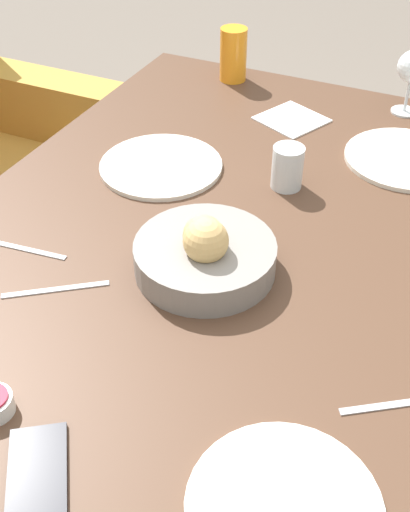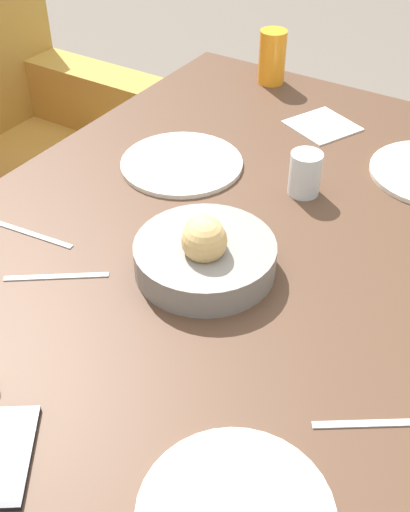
% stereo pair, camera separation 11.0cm
% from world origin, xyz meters
% --- Properties ---
extents(ground_plane, '(10.00, 10.00, 0.00)m').
position_xyz_m(ground_plane, '(0.00, 0.00, 0.00)').
color(ground_plane, '#6B6056').
extents(dining_table, '(1.59, 1.06, 0.73)m').
position_xyz_m(dining_table, '(0.00, 0.00, 0.66)').
color(dining_table, '#4C3323').
rests_on(dining_table, ground_plane).
extents(bread_basket, '(0.25, 0.25, 0.12)m').
position_xyz_m(bread_basket, '(-0.04, 0.01, 0.77)').
color(bread_basket, gray).
rests_on(bread_basket, dining_table).
extents(plate_near_left, '(0.24, 0.24, 0.01)m').
position_xyz_m(plate_near_left, '(-0.41, -0.27, 0.74)').
color(plate_near_left, silver).
rests_on(plate_near_left, dining_table).
extents(plate_near_right, '(0.26, 0.26, 0.01)m').
position_xyz_m(plate_near_right, '(0.48, -0.23, 0.74)').
color(plate_near_right, silver).
rests_on(plate_near_right, dining_table).
extents(plate_far_center, '(0.26, 0.26, 0.01)m').
position_xyz_m(plate_far_center, '(0.23, 0.24, 0.74)').
color(plate_far_center, silver).
rests_on(plate_far_center, dining_table).
extents(juice_glass, '(0.07, 0.07, 0.14)m').
position_xyz_m(juice_glass, '(0.71, 0.28, 0.80)').
color(juice_glass, orange).
rests_on(juice_glass, dining_table).
extents(water_tumbler, '(0.06, 0.06, 0.09)m').
position_xyz_m(water_tumbler, '(0.27, -0.03, 0.78)').
color(water_tumbler, silver).
rests_on(water_tumbler, dining_table).
extents(fork_silver, '(0.11, 0.15, 0.00)m').
position_xyz_m(fork_silver, '(-0.19, 0.21, 0.74)').
color(fork_silver, '#B7B7BC').
rests_on(fork_silver, dining_table).
extents(knife_silver, '(0.03, 0.18, 0.00)m').
position_xyz_m(knife_silver, '(-0.13, 0.34, 0.74)').
color(knife_silver, '#B7B7BC').
rests_on(knife_silver, dining_table).
extents(spoon_coffee, '(0.08, 0.12, 0.00)m').
position_xyz_m(spoon_coffee, '(-0.20, -0.34, 0.74)').
color(spoon_coffee, '#B7B7BC').
rests_on(spoon_coffee, dining_table).
extents(napkin, '(0.18, 0.18, 0.00)m').
position_xyz_m(napkin, '(0.55, 0.05, 0.74)').
color(napkin, white).
rests_on(napkin, dining_table).
extents(cell_phone, '(0.17, 0.15, 0.01)m').
position_xyz_m(cell_phone, '(-0.50, 0.03, 0.74)').
color(cell_phone, black).
rests_on(cell_phone, dining_table).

